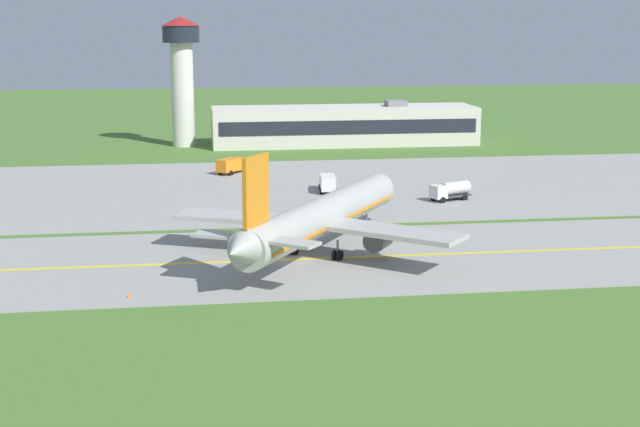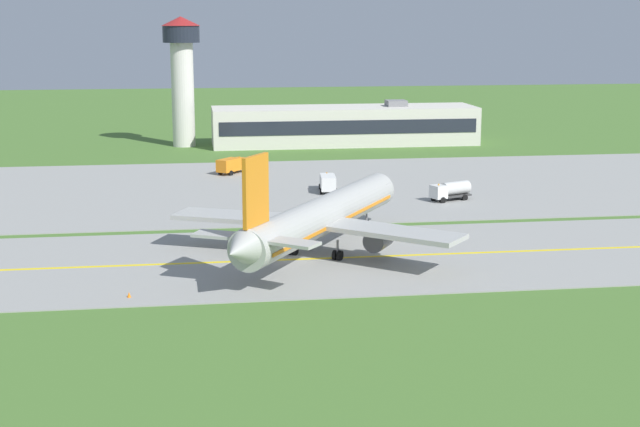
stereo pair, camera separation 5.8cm
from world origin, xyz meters
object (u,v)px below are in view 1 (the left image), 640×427
at_px(service_truck_baggage, 327,182).
at_px(service_truck_fuel, 450,190).
at_px(airplane_lead, 321,217).
at_px(service_truck_catering, 232,165).
at_px(control_tower, 182,68).

relative_size(service_truck_baggage, service_truck_fuel, 0.97).
bearing_deg(airplane_lead, service_truck_baggage, 80.26).
height_order(airplane_lead, service_truck_fuel, airplane_lead).
distance_m(airplane_lead, service_truck_fuel, 34.92).
height_order(service_truck_catering, control_tower, control_tower).
relative_size(airplane_lead, service_truck_catering, 5.92).
height_order(service_truck_baggage, service_truck_fuel, service_truck_fuel).
distance_m(airplane_lead, service_truck_catering, 54.50).
relative_size(airplane_lead, service_truck_baggage, 5.74).
bearing_deg(service_truck_catering, airplane_lead, -82.69).
bearing_deg(service_truck_fuel, service_truck_catering, 136.97).
bearing_deg(control_tower, airplane_lead, -80.67).
bearing_deg(service_truck_catering, service_truck_baggage, -54.48).
distance_m(service_truck_baggage, service_truck_catering, 22.47).
xyz_separation_m(airplane_lead, control_tower, (-14.67, 89.35, 11.20)).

